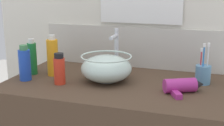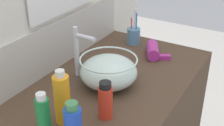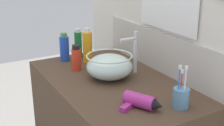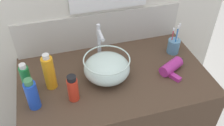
% 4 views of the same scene
% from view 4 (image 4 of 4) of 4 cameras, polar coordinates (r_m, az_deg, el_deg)
% --- Properties ---
extents(vanity_counter, '(1.10, 0.65, 0.82)m').
position_cam_4_polar(vanity_counter, '(1.77, 0.42, -12.75)').
color(vanity_counter, '#4C3828').
rests_on(vanity_counter, ground).
extents(glass_bowl_sink, '(0.26, 0.26, 0.14)m').
position_cam_4_polar(glass_bowl_sink, '(1.40, -1.20, -1.09)').
color(glass_bowl_sink, silver).
rests_on(glass_bowl_sink, vanity_counter).
extents(faucet, '(0.02, 0.12, 0.25)m').
position_cam_4_polar(faucet, '(1.48, -2.88, 4.99)').
color(faucet, silver).
rests_on(faucet, vanity_counter).
extents(hair_drier, '(0.20, 0.19, 0.07)m').
position_cam_4_polar(hair_drier, '(1.52, 13.75, -0.69)').
color(hair_drier, '#B22D8C').
rests_on(hair_drier, vanity_counter).
extents(toothbrush_cup, '(0.08, 0.08, 0.21)m').
position_cam_4_polar(toothbrush_cup, '(1.65, 13.88, 3.85)').
color(toothbrush_cup, '#598CB2').
rests_on(toothbrush_cup, vanity_counter).
extents(spray_bottle, '(0.06, 0.06, 0.16)m').
position_cam_4_polar(spray_bottle, '(1.30, -8.93, -5.77)').
color(spray_bottle, red).
rests_on(spray_bottle, vanity_counter).
extents(shampoo_bottle, '(0.06, 0.06, 0.22)m').
position_cam_4_polar(shampoo_bottle, '(1.37, -14.17, -2.10)').
color(shampoo_bottle, orange).
rests_on(shampoo_bottle, vanity_counter).
extents(lotion_bottle, '(0.06, 0.06, 0.19)m').
position_cam_4_polar(lotion_bottle, '(1.30, -17.80, -6.89)').
color(lotion_bottle, blue).
rests_on(lotion_bottle, vanity_counter).
extents(soap_dispenser, '(0.05, 0.05, 0.20)m').
position_cam_4_polar(soap_dispenser, '(1.38, -18.95, -3.57)').
color(soap_dispenser, '#197233').
rests_on(soap_dispenser, vanity_counter).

